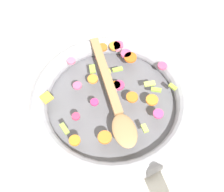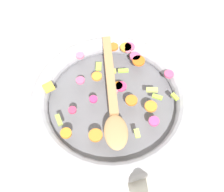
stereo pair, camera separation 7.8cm
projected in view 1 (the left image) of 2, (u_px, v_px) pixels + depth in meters
name	position (u px, v px, depth m)	size (l,w,h in m)	color
ground_plane	(112.00, 106.00, 0.82)	(4.00, 4.00, 0.00)	silver
skillet	(112.00, 102.00, 0.81)	(0.43, 0.43, 0.05)	slate
chopped_vegetables	(114.00, 82.00, 0.80)	(0.34, 0.30, 0.01)	orange
wooden_spoon	(114.00, 100.00, 0.76)	(0.20, 0.31, 0.01)	#A87F51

